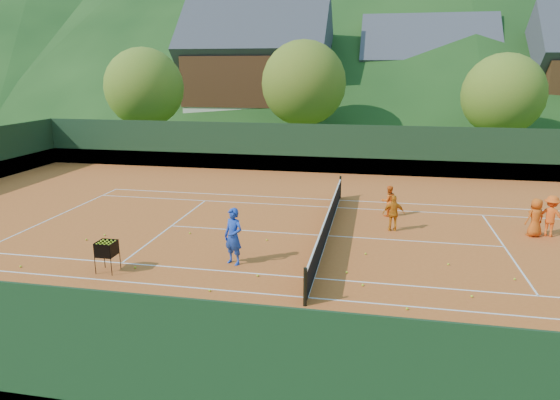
% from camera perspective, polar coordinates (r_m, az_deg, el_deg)
% --- Properties ---
extents(ground, '(400.00, 400.00, 0.00)m').
position_cam_1_polar(ground, '(19.34, 5.45, -4.14)').
color(ground, '#33581B').
rests_on(ground, ground).
extents(clay_court, '(40.00, 24.00, 0.02)m').
position_cam_1_polar(clay_court, '(19.34, 5.45, -4.11)').
color(clay_court, '#B9521E').
rests_on(clay_court, ground).
extents(coach, '(0.81, 0.69, 1.89)m').
position_cam_1_polar(coach, '(16.32, -5.35, -4.17)').
color(coach, '#1C3FB6').
rests_on(coach, clay_court).
extents(student_a, '(0.80, 0.72, 1.35)m').
position_cam_1_polar(student_a, '(22.13, 12.31, -0.11)').
color(student_a, orange).
rests_on(student_a, clay_court).
extents(student_b, '(0.88, 0.45, 1.45)m').
position_cam_1_polar(student_b, '(20.12, 12.86, -1.48)').
color(student_b, orange).
rests_on(student_b, clay_court).
extents(student_c, '(0.86, 0.73, 1.49)m').
position_cam_1_polar(student_c, '(21.32, 27.16, -1.79)').
color(student_c, '#D25312').
rests_on(student_c, clay_court).
extents(student_d, '(1.18, 0.94, 1.60)m').
position_cam_1_polar(student_d, '(21.61, 28.54, -1.62)').
color(student_d, '#FB5916').
rests_on(student_d, clay_court).
extents(tennis_ball_0, '(0.07, 0.07, 0.07)m').
position_cam_1_polar(tennis_ball_0, '(13.79, -12.96, -12.29)').
color(tennis_ball_0, '#B7E225').
rests_on(tennis_ball_0, clay_court).
extents(tennis_ball_1, '(0.07, 0.07, 0.07)m').
position_cam_1_polar(tennis_ball_1, '(14.00, 14.32, -11.95)').
color(tennis_ball_1, '#B7E225').
rests_on(tennis_ball_1, clay_court).
extents(tennis_ball_2, '(0.07, 0.07, 0.07)m').
position_cam_1_polar(tennis_ball_2, '(14.74, -8.03, -10.21)').
color(tennis_ball_2, '#B7E225').
rests_on(tennis_ball_2, clay_court).
extents(tennis_ball_3, '(0.07, 0.07, 0.07)m').
position_cam_1_polar(tennis_ball_3, '(15.14, 9.43, -9.57)').
color(tennis_ball_3, '#B7E225').
rests_on(tennis_ball_3, clay_court).
extents(tennis_ball_4, '(0.07, 0.07, 0.07)m').
position_cam_1_polar(tennis_ball_4, '(16.84, -16.22, -7.42)').
color(tennis_ball_4, '#B7E225').
rests_on(tennis_ball_4, clay_court).
extents(tennis_ball_5, '(0.07, 0.07, 0.07)m').
position_cam_1_polar(tennis_ball_5, '(14.05, 28.25, -13.26)').
color(tennis_ball_5, '#B7E225').
rests_on(tennis_ball_5, clay_court).
extents(tennis_ball_6, '(0.07, 0.07, 0.07)m').
position_cam_1_polar(tennis_ball_6, '(17.34, 18.68, -6.97)').
color(tennis_ball_6, '#B7E225').
rests_on(tennis_ball_6, clay_court).
extents(tennis_ball_7, '(0.07, 0.07, 0.07)m').
position_cam_1_polar(tennis_ball_7, '(18.70, -1.52, -4.57)').
color(tennis_ball_7, '#B7E225').
rests_on(tennis_ball_7, clay_court).
extents(tennis_ball_8, '(0.07, 0.07, 0.07)m').
position_cam_1_polar(tennis_ball_8, '(14.33, -20.94, -11.86)').
color(tennis_ball_8, '#B7E225').
rests_on(tennis_ball_8, clay_court).
extents(tennis_ball_9, '(0.07, 0.07, 0.07)m').
position_cam_1_polar(tennis_ball_9, '(12.47, -13.23, -15.41)').
color(tennis_ball_9, '#B7E225').
rests_on(tennis_ball_9, clay_court).
extents(tennis_ball_10, '(0.07, 0.07, 0.07)m').
position_cam_1_polar(tennis_ball_10, '(16.65, -27.28, -8.80)').
color(tennis_ball_10, '#B7E225').
rests_on(tennis_ball_10, clay_court).
extents(tennis_ball_11, '(0.07, 0.07, 0.07)m').
position_cam_1_polar(tennis_ball_11, '(15.60, -2.58, -8.63)').
color(tennis_ball_11, '#B7E225').
rests_on(tennis_ball_11, clay_court).
extents(tennis_ball_12, '(0.07, 0.07, 0.07)m').
position_cam_1_polar(tennis_ball_12, '(15.25, 21.07, -10.23)').
color(tennis_ball_12, '#B7E225').
rests_on(tennis_ball_12, clay_court).
extents(tennis_ball_13, '(0.07, 0.07, 0.07)m').
position_cam_1_polar(tennis_ball_13, '(11.06, -5.54, -19.31)').
color(tennis_ball_13, '#B7E225').
rests_on(tennis_ball_13, clay_court).
extents(tennis_ball_14, '(0.07, 0.07, 0.07)m').
position_cam_1_polar(tennis_ball_14, '(18.30, -27.53, -6.75)').
color(tennis_ball_14, '#B7E225').
rests_on(tennis_ball_14, clay_court).
extents(tennis_ball_15, '(0.07, 0.07, 0.07)m').
position_cam_1_polar(tennis_ball_15, '(19.76, -10.27, -3.74)').
color(tennis_ball_15, '#B7E225').
rests_on(tennis_ball_15, clay_court).
extents(tennis_ball_16, '(0.07, 0.07, 0.07)m').
position_cam_1_polar(tennis_ball_16, '(11.90, 20.03, -17.55)').
color(tennis_ball_16, '#B7E225').
rests_on(tennis_ball_16, clay_court).
extents(tennis_ball_17, '(0.07, 0.07, 0.07)m').
position_cam_1_polar(tennis_ball_17, '(20.08, -21.26, -4.24)').
color(tennis_ball_17, '#B7E225').
rests_on(tennis_ball_17, clay_court).
extents(tennis_ball_18, '(0.07, 0.07, 0.07)m').
position_cam_1_polar(tennis_ball_18, '(16.92, 25.25, -8.17)').
color(tennis_ball_18, '#B7E225').
rests_on(tennis_ball_18, clay_court).
extents(tennis_ball_19, '(0.07, 0.07, 0.07)m').
position_cam_1_polar(tennis_ball_19, '(20.38, -19.41, -3.79)').
color(tennis_ball_19, '#B7E225').
rests_on(tennis_ball_19, clay_court).
extents(tennis_ball_20, '(0.07, 0.07, 0.07)m').
position_cam_1_polar(tennis_ball_20, '(17.58, 9.74, -6.07)').
color(tennis_ball_20, '#B7E225').
rests_on(tennis_ball_20, clay_court).
extents(tennis_ball_21, '(0.07, 0.07, 0.07)m').
position_cam_1_polar(tennis_ball_21, '(15.96, 7.64, -8.19)').
color(tennis_ball_21, '#B7E225').
rests_on(tennis_ball_21, clay_court).
extents(court_lines, '(23.83, 11.03, 0.00)m').
position_cam_1_polar(court_lines, '(19.33, 5.45, -4.08)').
color(court_lines, silver).
rests_on(court_lines, clay_court).
extents(tennis_net, '(0.10, 12.07, 1.10)m').
position_cam_1_polar(tennis_net, '(19.18, 5.49, -2.67)').
color(tennis_net, black).
rests_on(tennis_net, clay_court).
extents(perimeter_fence, '(40.40, 24.24, 3.00)m').
position_cam_1_polar(perimeter_fence, '(18.97, 5.54, -0.51)').
color(perimeter_fence, black).
rests_on(perimeter_fence, clay_court).
extents(ball_hopper, '(0.57, 0.57, 1.00)m').
position_cam_1_polar(ball_hopper, '(16.61, -19.21, -5.34)').
color(ball_hopper, black).
rests_on(ball_hopper, clay_court).
extents(chalet_left, '(13.80, 9.93, 12.92)m').
position_cam_1_polar(chalet_left, '(49.64, -2.59, 14.03)').
color(chalet_left, beige).
rests_on(chalet_left, ground).
extents(chalet_mid, '(12.65, 8.82, 11.45)m').
position_cam_1_polar(chalet_mid, '(52.42, 16.24, 12.80)').
color(chalet_mid, beige).
rests_on(chalet_mid, ground).
extents(tree_a, '(6.00, 6.00, 7.88)m').
position_cam_1_polar(tree_a, '(40.36, -15.27, 12.29)').
color(tree_a, '#41281A').
rests_on(tree_a, ground).
extents(tree_b, '(6.40, 6.40, 8.40)m').
position_cam_1_polar(tree_b, '(38.67, 2.71, 13.17)').
color(tree_b, '#432B1B').
rests_on(tree_b, ground).
extents(tree_c, '(5.60, 5.60, 7.35)m').
position_cam_1_polar(tree_c, '(38.17, 24.13, 10.94)').
color(tree_c, '#3F2719').
rests_on(tree_c, ground).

